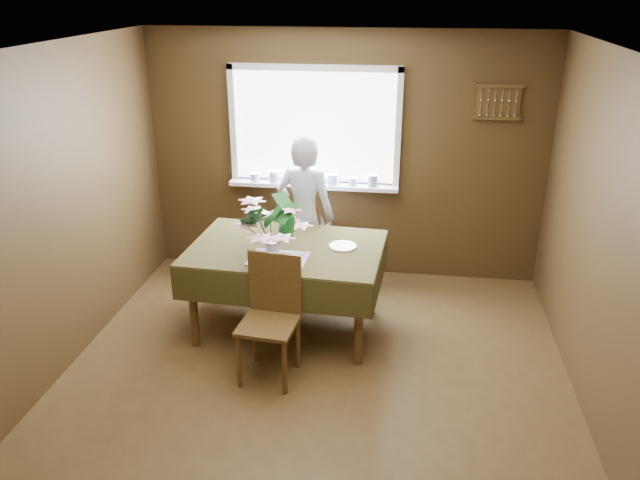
# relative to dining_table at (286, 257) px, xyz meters

# --- Properties ---
(floor) EXTENTS (4.50, 4.50, 0.00)m
(floor) POSITION_rel_dining_table_xyz_m (0.35, -0.96, -0.70)
(floor) COLOR #463118
(floor) RESTS_ON ground
(ceiling) EXTENTS (4.50, 4.50, 0.00)m
(ceiling) POSITION_rel_dining_table_xyz_m (0.35, -0.96, 1.80)
(ceiling) COLOR white
(ceiling) RESTS_ON wall_back
(wall_back) EXTENTS (4.00, 0.00, 4.00)m
(wall_back) POSITION_rel_dining_table_xyz_m (0.35, 1.29, 0.55)
(wall_back) COLOR brown
(wall_back) RESTS_ON floor
(wall_left) EXTENTS (0.00, 4.50, 4.50)m
(wall_left) POSITION_rel_dining_table_xyz_m (-1.65, -0.96, 0.55)
(wall_left) COLOR brown
(wall_left) RESTS_ON floor
(wall_right) EXTENTS (0.00, 4.50, 4.50)m
(wall_right) POSITION_rel_dining_table_xyz_m (2.35, -0.96, 0.55)
(wall_right) COLOR brown
(wall_right) RESTS_ON floor
(window_assembly) EXTENTS (1.72, 0.20, 1.22)m
(window_assembly) POSITION_rel_dining_table_xyz_m (0.06, 1.24, 0.64)
(window_assembly) COLOR white
(window_assembly) RESTS_ON wall_back
(spoon_rack) EXTENTS (0.44, 0.05, 0.33)m
(spoon_rack) POSITION_rel_dining_table_xyz_m (1.80, 1.26, 1.15)
(spoon_rack) COLOR #533A1B
(spoon_rack) RESTS_ON wall_back
(dining_table) EXTENTS (1.70, 1.21, 0.80)m
(dining_table) POSITION_rel_dining_table_xyz_m (0.00, 0.00, 0.00)
(dining_table) COLOR #533A1B
(dining_table) RESTS_ON floor
(chair_far) EXTENTS (0.60, 0.60, 1.07)m
(chair_far) POSITION_rel_dining_table_xyz_m (0.03, 0.90, -0.12)
(chair_far) COLOR #533A1B
(chair_far) RESTS_ON floor
(chair_near) EXTENTS (0.46, 0.46, 0.99)m
(chair_near) POSITION_rel_dining_table_xyz_m (0.01, -0.67, -0.16)
(chair_near) COLOR #533A1B
(chair_near) RESTS_ON floor
(seated_woman) EXTENTS (0.64, 0.48, 1.59)m
(seated_woman) POSITION_rel_dining_table_xyz_m (0.04, 0.76, 0.10)
(seated_woman) COLOR white
(seated_woman) RESTS_ON floor
(flower_bouquet) EXTENTS (0.54, 0.54, 0.46)m
(flower_bouquet) POSITION_rel_dining_table_xyz_m (-0.07, -0.21, 0.40)
(flower_bouquet) COLOR white
(flower_bouquet) RESTS_ON dining_table
(side_plate) EXTENTS (0.29, 0.29, 0.01)m
(side_plate) POSITION_rel_dining_table_xyz_m (0.48, 0.07, 0.10)
(side_plate) COLOR white
(side_plate) RESTS_ON dining_table
(table_knife) EXTENTS (0.08, 0.20, 0.00)m
(table_knife) POSITION_rel_dining_table_xyz_m (0.16, -0.22, 0.11)
(table_knife) COLOR silver
(table_knife) RESTS_ON dining_table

